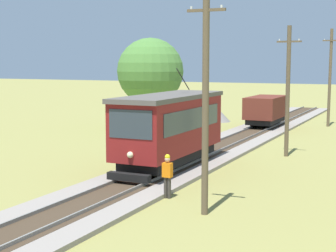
{
  "coord_description": "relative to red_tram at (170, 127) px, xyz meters",
  "views": [
    {
      "loc": [
        11.04,
        -1.82,
        5.43
      ],
      "look_at": [
        -0.34,
        22.4,
        2.18
      ],
      "focal_mm": 56.81,
      "sensor_mm": 36.0,
      "label": 1
    }
  ],
  "objects": [
    {
      "name": "utility_pole_far",
      "position": [
        4.36,
        22.37,
        1.98
      ],
      "size": [
        1.4,
        0.52,
        8.15
      ],
      "color": "brown",
      "rests_on": "ground"
    },
    {
      "name": "tree_left_near",
      "position": [
        -8.31,
        14.17,
        2.46
      ],
      "size": [
        5.31,
        5.31,
        7.32
      ],
      "color": "#4C3823",
      "rests_on": "ground"
    },
    {
      "name": "utility_pole_near_tram",
      "position": [
        4.36,
        -6.41,
        1.98
      ],
      "size": [
        1.4,
        0.27,
        8.16
      ],
      "color": "brown",
      "rests_on": "ground"
    },
    {
      "name": "gravel_pile",
      "position": [
        -5.42,
        21.73,
        -1.54
      ],
      "size": [
        2.54,
        2.54,
        1.3
      ],
      "primitive_type": "cone",
      "color": "gray",
      "rests_on": "ground"
    },
    {
      "name": "utility_pole_mid",
      "position": [
        4.36,
        6.55,
        1.63
      ],
      "size": [
        1.4,
        0.24,
        7.45
      ],
      "color": "brown",
      "rests_on": "ground"
    },
    {
      "name": "freight_car",
      "position": [
        -0.0,
        18.46,
        -0.64
      ],
      "size": [
        2.4,
        5.2,
        2.31
      ],
      "color": "maroon",
      "rests_on": "rail_right"
    },
    {
      "name": "track_worker",
      "position": [
        2.2,
        -4.95,
        -1.21
      ],
      "size": [
        0.39,
        0.26,
        1.78
      ],
      "rotation": [
        0.0,
        0.0,
        1.53
      ],
      "color": "#38332D",
      "rests_on": "ground"
    },
    {
      "name": "red_tram",
      "position": [
        0.0,
        0.0,
        0.0
      ],
      "size": [
        2.6,
        8.54,
        4.79
      ],
      "color": "maroon",
      "rests_on": "rail_right"
    }
  ]
}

